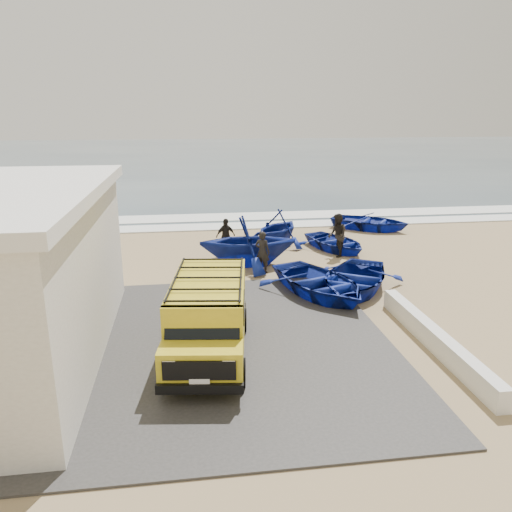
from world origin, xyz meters
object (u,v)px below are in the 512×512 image
boat_mid_left (248,241)px  boat_far_left (277,228)px  fisherman_back (226,236)px  boat_mid_right (335,242)px  fisherman_front (262,252)px  van (208,314)px  boat_near_left (319,282)px  parapet (435,339)px  boat_near_right (354,279)px  boat_far_right (370,222)px  fisherman_middle (337,235)px

boat_mid_left → boat_far_left: 3.40m
fisherman_back → boat_mid_left: bearing=-91.8°
boat_mid_right → fisherman_back: fisherman_back is taller
boat_far_left → fisherman_back: boat_far_left is taller
boat_far_left → fisherman_back: bearing=-119.0°
boat_mid_left → fisherman_front: 1.09m
van → boat_mid_right: 10.98m
boat_near_left → boat_far_left: size_ratio=1.36×
parapet → boat_mid_right: bearing=88.6°
boat_near_right → boat_mid_left: bearing=164.4°
parapet → boat_far_right: size_ratio=1.50×
boat_far_left → fisherman_middle: 3.08m
fisherman_front → boat_mid_right: bearing=-113.4°
boat_mid_left → boat_mid_right: bearing=-66.9°
boat_near_right → boat_far_right: boat_near_right is taller
boat_far_left → boat_mid_left: bearing=-82.5°
boat_far_right → fisherman_front: fisherman_front is taller
boat_mid_right → boat_far_right: size_ratio=0.87×
van → boat_far_right: (9.03, 12.79, -0.66)m
boat_mid_left → van: bearing=165.5°
boat_near_left → boat_mid_left: size_ratio=1.12×
fisherman_middle → fisherman_back: fisherman_middle is taller
boat_far_left → fisherman_back: 2.68m
boat_mid_right → fisherman_middle: (-0.23, -0.97, 0.56)m
boat_far_right → parapet: bearing=-158.2°
boat_mid_right → fisherman_back: bearing=156.7°
boat_far_left → fisherman_back: (-2.46, -1.05, -0.06)m
boat_near_right → van: bearing=-111.3°
van → fisherman_middle: bearing=61.8°
boat_mid_left → boat_far_left: boat_mid_left is taller
boat_mid_left → boat_mid_right: 4.54m
fisherman_front → fisherman_middle: fisherman_middle is taller
boat_mid_right → fisherman_front: bearing=-165.4°
parapet → fisherman_back: fisherman_back is taller
boat_mid_left → boat_far_right: size_ratio=0.96×
boat_far_right → boat_mid_right: bearing=176.3°
boat_near_right → boat_far_right: size_ratio=1.06×
van → boat_near_right: (5.15, 3.92, -0.63)m
boat_near_right → boat_far_right: (3.88, 8.87, -0.02)m
boat_far_left → boat_near_left: bearing=-50.2°
boat_mid_right → van: bearing=-145.4°
van → boat_far_left: size_ratio=1.53×
parapet → van: van is taller
boat_far_right → fisherman_back: bearing=149.5°
boat_far_left → boat_far_right: size_ratio=0.79×
boat_near_right → fisherman_front: bearing=169.9°
van → fisherman_front: size_ratio=2.98×
parapet → boat_near_right: boat_near_right is taller
fisherman_back → boat_mid_right: bearing=-25.1°
boat_mid_left → boat_near_right: bearing=-136.8°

